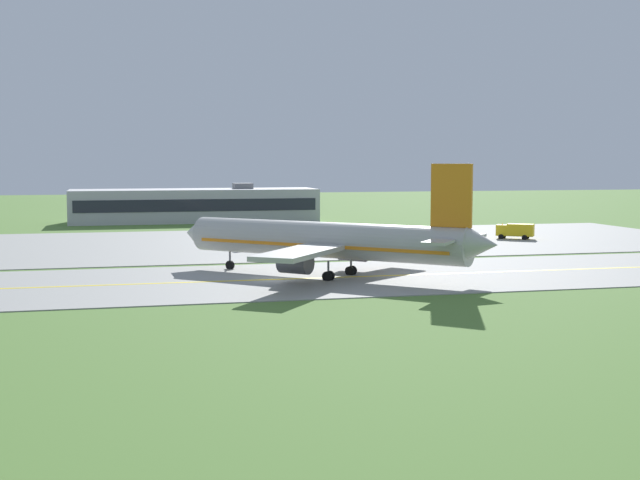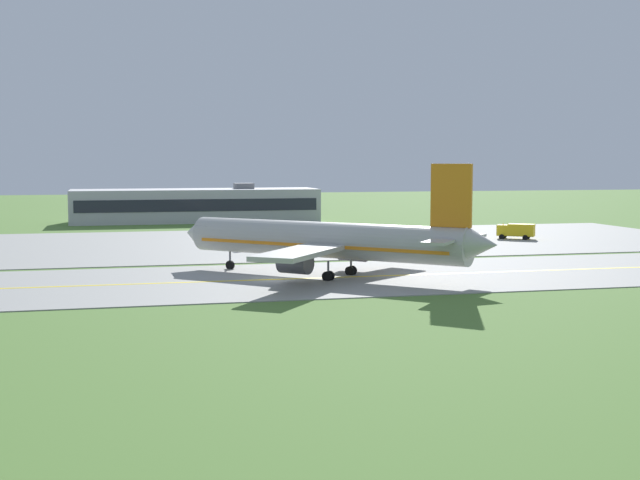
% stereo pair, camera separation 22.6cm
% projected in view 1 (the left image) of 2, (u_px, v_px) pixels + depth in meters
% --- Properties ---
extents(ground_plane, '(500.00, 500.00, 0.00)m').
position_uv_depth(ground_plane, '(273.00, 280.00, 93.55)').
color(ground_plane, '#517A33').
extents(taxiway_strip, '(240.00, 28.00, 0.10)m').
position_uv_depth(taxiway_strip, '(273.00, 280.00, 93.55)').
color(taxiway_strip, gray).
rests_on(taxiway_strip, ground).
extents(apron_pad, '(140.00, 52.00, 0.10)m').
position_uv_depth(apron_pad, '(286.00, 242.00, 136.54)').
color(apron_pad, gray).
rests_on(apron_pad, ground).
extents(taxiway_centreline, '(220.00, 0.60, 0.01)m').
position_uv_depth(taxiway_centreline, '(273.00, 279.00, 93.54)').
color(taxiway_centreline, yellow).
rests_on(taxiway_centreline, taxiway_strip).
extents(airplane_lead, '(31.56, 30.89, 12.70)m').
position_uv_depth(airplane_lead, '(328.00, 241.00, 95.52)').
color(airplane_lead, '#ADADA8').
rests_on(airplane_lead, ground).
extents(service_truck_baggage, '(6.05, 5.21, 2.60)m').
position_uv_depth(service_truck_baggage, '(515.00, 230.00, 141.74)').
color(service_truck_baggage, yellow).
rests_on(service_truck_baggage, ground).
extents(service_truck_fuel, '(6.17, 4.93, 2.65)m').
position_uv_depth(service_truck_fuel, '(256.00, 238.00, 126.87)').
color(service_truck_fuel, silver).
rests_on(service_truck_fuel, ground).
extents(terminal_building, '(51.73, 13.35, 8.15)m').
position_uv_depth(terminal_building, '(195.00, 205.00, 182.82)').
color(terminal_building, '#B2B2B7').
rests_on(terminal_building, ground).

